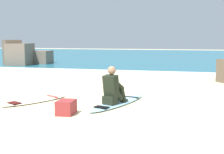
# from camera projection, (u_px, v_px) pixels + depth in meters

# --- Properties ---
(ground_plane) EXTENTS (80.00, 80.00, 0.00)m
(ground_plane) POSITION_uv_depth(u_px,v_px,m) (84.00, 102.00, 8.43)
(ground_plane) COLOR beige
(sea) EXTENTS (80.00, 28.00, 0.10)m
(sea) POSITION_uv_depth(u_px,v_px,m) (160.00, 56.00, 28.36)
(sea) COLOR teal
(sea) RESTS_ON ground
(breaking_foam) EXTENTS (80.00, 0.90, 0.11)m
(breaking_foam) POSITION_uv_depth(u_px,v_px,m) (132.00, 72.00, 15.19)
(breaking_foam) COLOR white
(breaking_foam) RESTS_ON ground
(surfboard_main) EXTENTS (1.25, 2.60, 0.08)m
(surfboard_main) POSITION_uv_depth(u_px,v_px,m) (118.00, 103.00, 8.21)
(surfboard_main) COLOR #9ED1E5
(surfboard_main) RESTS_ON ground
(surfer_seated) EXTENTS (0.56, 0.77, 0.95)m
(surfer_seated) POSITION_uv_depth(u_px,v_px,m) (113.00, 89.00, 7.90)
(surfer_seated) COLOR black
(surfer_seated) RESTS_ON surfboard_main
(surfboard_spare_near) EXTENTS (1.39, 2.02, 0.08)m
(surfboard_spare_near) POSITION_uv_depth(u_px,v_px,m) (36.00, 100.00, 8.49)
(surfboard_spare_near) COLOR #EFE5C6
(surfboard_spare_near) RESTS_ON ground
(rock_outcrop_distant) EXTENTS (2.62, 2.79, 1.59)m
(rock_outcrop_distant) POSITION_uv_depth(u_px,v_px,m) (22.00, 55.00, 19.11)
(rock_outcrop_distant) COLOR brown
(rock_outcrop_distant) RESTS_ON ground
(beach_bag) EXTENTS (0.38, 0.49, 0.32)m
(beach_bag) POSITION_uv_depth(u_px,v_px,m) (66.00, 107.00, 7.08)
(beach_bag) COLOR maroon
(beach_bag) RESTS_ON ground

